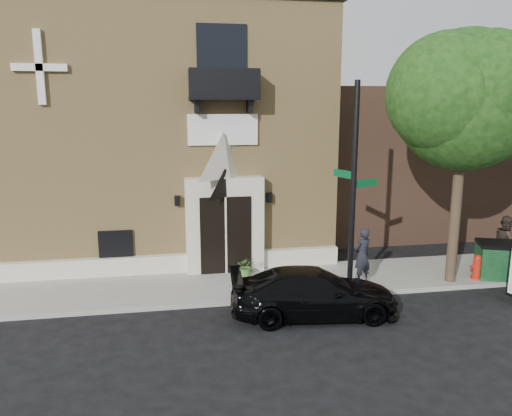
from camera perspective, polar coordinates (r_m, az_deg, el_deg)
The scene contains 12 objects.
ground at distance 14.89m, azimuth 1.61°, elevation -10.80°, with size 120.00×120.00×0.00m, color black.
sidewalk at distance 16.43m, azimuth 4.00°, elevation -8.33°, with size 42.00×3.00×0.15m, color gray.
church at distance 21.44m, azimuth -10.62°, elevation 8.69°, with size 12.20×11.01×9.30m.
neighbour_building at distance 27.01m, azimuth 23.38°, elevation 5.47°, with size 18.00×8.00×6.40m, color brown.
street_tree_left at distance 16.38m, azimuth 23.04°, elevation 11.39°, with size 4.97×4.38×7.77m.
black_sedan at distance 13.90m, azimuth 6.65°, elevation -9.62°, with size 1.86×4.58×1.33m, color black.
street_sign at distance 15.14m, azimuth 11.08°, elevation 2.36°, with size 1.20×0.94×6.25m.
fire_hydrant at distance 17.78m, azimuth 23.96°, elevation -6.17°, with size 0.46×0.37×0.81m.
dumpster at distance 18.23m, azimuth 26.70°, elevation -5.33°, with size 2.04×1.57×1.18m.
planter at distance 16.53m, azimuth -1.11°, elevation -6.67°, with size 0.60×0.52×0.67m, color #4A7433.
pedestrian_near at distance 16.06m, azimuth 12.05°, elevation -5.38°, with size 0.66×0.43×1.80m, color black.
pedestrian_far at distance 19.22m, azimuth 26.59°, elevation -3.49°, with size 0.89×0.70×1.84m, color #342922.
Camera 1 is at (-2.78, -13.46, 5.72)m, focal length 35.00 mm.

